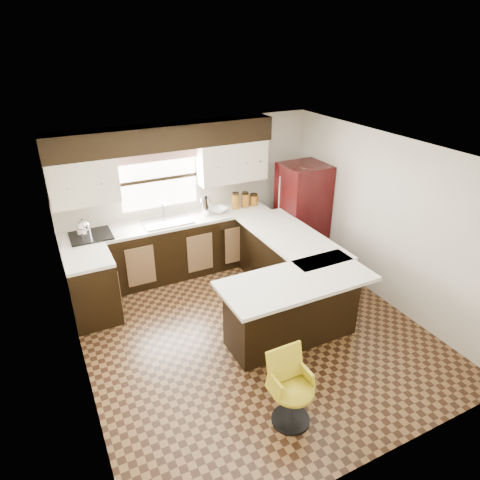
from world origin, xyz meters
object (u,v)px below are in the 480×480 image
peninsula_long (286,266)px  refrigerator (302,213)px  peninsula_return (292,309)px  bar_chair (293,391)px

peninsula_long → refrigerator: (0.82, 0.85, 0.39)m
refrigerator → peninsula_long: bearing=-134.1°
peninsula_long → refrigerator: 1.24m
peninsula_long → peninsula_return: 1.11m
peninsula_return → refrigerator: size_ratio=0.98×
peninsula_long → bar_chair: bearing=-120.6°
peninsula_return → refrigerator: (1.35, 1.82, 0.39)m
peninsula_return → bar_chair: peninsula_return is taller
peninsula_long → bar_chair: 2.43m
refrigerator → peninsula_return: bearing=-126.5°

